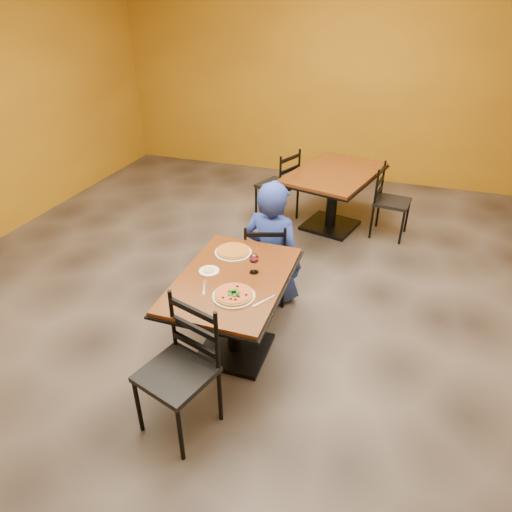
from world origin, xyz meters
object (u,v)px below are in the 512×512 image
(chair_main_near, at_px, (176,375))
(pizza_far, at_px, (233,251))
(table_main, at_px, (233,298))
(chair_main_far, at_px, (264,260))
(table_second, at_px, (334,186))
(pizza_main, at_px, (234,294))
(wine_glass, at_px, (254,262))
(plate_main, at_px, (234,296))
(plate_far, at_px, (233,252))
(side_plate, at_px, (209,271))
(chair_second_left, at_px, (277,186))
(chair_second_right, at_px, (392,202))
(diner, at_px, (272,242))

(chair_main_near, distance_m, pizza_far, 1.21)
(table_main, distance_m, chair_main_far, 0.84)
(table_second, relative_size, pizza_main, 5.49)
(wine_glass, bearing_deg, plate_main, -95.47)
(plate_main, distance_m, plate_far, 0.63)
(pizza_main, height_order, plate_far, pizza_main)
(chair_main_near, bearing_deg, chair_main_far, 104.29)
(chair_main_near, xyz_separation_m, side_plate, (-0.12, 0.84, 0.28))
(table_main, height_order, chair_second_left, chair_second_left)
(pizza_main, bearing_deg, chair_main_near, -107.66)
(plate_far, relative_size, wine_glass, 1.72)
(wine_glass, bearing_deg, chair_main_far, 100.95)
(chair_second_right, height_order, plate_main, chair_second_right)
(chair_second_right, relative_size, wine_glass, 4.91)
(chair_main_far, xyz_separation_m, wine_glass, (0.14, -0.71, 0.41))
(plate_main, height_order, wine_glass, wine_glass)
(diner, relative_size, plate_far, 3.92)
(table_second, height_order, diner, diner)
(table_second, height_order, chair_main_near, chair_main_near)
(table_second, bearing_deg, plate_far, -101.69)
(side_plate, bearing_deg, table_second, 78.20)
(chair_main_far, xyz_separation_m, chair_second_right, (1.07, 1.77, 0.01))
(plate_far, height_order, wine_glass, wine_glass)
(table_second, distance_m, side_plate, 2.65)
(chair_main_near, xyz_separation_m, wine_glass, (0.22, 0.94, 0.36))
(table_second, relative_size, chair_second_left, 1.64)
(pizza_main, relative_size, side_plate, 1.77)
(pizza_far, bearing_deg, wine_glass, -41.57)
(pizza_far, bearing_deg, diner, 71.33)
(table_second, bearing_deg, diner, -99.38)
(chair_second_left, xyz_separation_m, side_plate, (0.19, -2.58, 0.28))
(side_plate, bearing_deg, plate_main, -39.74)
(chair_second_left, bearing_deg, chair_second_right, 112.12)
(chair_main_near, height_order, chair_second_right, chair_main_near)
(table_second, bearing_deg, chair_main_far, -100.89)
(diner, relative_size, pizza_main, 4.28)
(chair_main_near, bearing_deg, pizza_far, 109.25)
(diner, bearing_deg, chair_main_far, 59.29)
(chair_main_near, height_order, pizza_main, chair_main_near)
(chair_second_left, bearing_deg, diner, 36.75)
(plate_far, xyz_separation_m, pizza_far, (0.00, -0.00, 0.02))
(table_second, height_order, chair_second_right, chair_second_right)
(chair_second_right, bearing_deg, plate_main, 168.52)
(table_second, xyz_separation_m, plate_main, (-0.24, -2.83, 0.19))
(table_second, distance_m, chair_main_far, 1.81)
(plate_far, bearing_deg, table_main, -69.64)
(diner, relative_size, pizza_far, 4.34)
(table_main, height_order, chair_main_near, chair_main_near)
(chair_main_far, height_order, plate_main, chair_main_far)
(plate_main, relative_size, pizza_far, 1.11)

